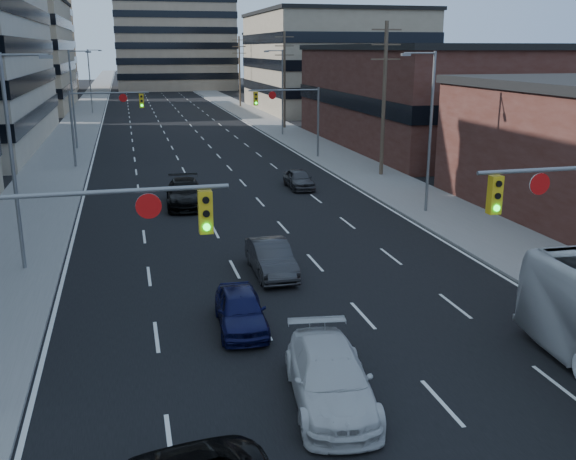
# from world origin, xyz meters

# --- Properties ---
(road_surface) EXTENTS (18.00, 300.00, 0.02)m
(road_surface) POSITION_xyz_m (0.00, 130.00, 0.01)
(road_surface) COLOR black
(road_surface) RESTS_ON ground
(sidewalk_left) EXTENTS (5.00, 300.00, 0.15)m
(sidewalk_left) POSITION_xyz_m (-11.50, 130.00, 0.07)
(sidewalk_left) COLOR slate
(sidewalk_left) RESTS_ON ground
(sidewalk_right) EXTENTS (5.00, 300.00, 0.15)m
(sidewalk_right) POSITION_xyz_m (11.50, 130.00, 0.07)
(sidewalk_right) COLOR slate
(sidewalk_right) RESTS_ON ground
(storefront_right_mid) EXTENTS (20.00, 30.00, 9.00)m
(storefront_right_mid) POSITION_xyz_m (24.00, 50.00, 4.50)
(storefront_right_mid) COLOR #472119
(storefront_right_mid) RESTS_ON ground
(office_right_far) EXTENTS (22.00, 28.00, 14.00)m
(office_right_far) POSITION_xyz_m (25.00, 88.00, 7.00)
(office_right_far) COLOR gray
(office_right_far) RESTS_ON ground
(bg_block_left) EXTENTS (24.00, 24.00, 20.00)m
(bg_block_left) POSITION_xyz_m (-28.00, 140.00, 10.00)
(bg_block_left) COLOR #ADA089
(bg_block_left) RESTS_ON ground
(bg_block_right) EXTENTS (22.00, 22.00, 12.00)m
(bg_block_right) POSITION_xyz_m (32.00, 130.00, 6.00)
(bg_block_right) COLOR gray
(bg_block_right) RESTS_ON ground
(signal_near_left) EXTENTS (6.59, 0.33, 6.00)m
(signal_near_left) POSITION_xyz_m (-7.45, 8.00, 4.33)
(signal_near_left) COLOR slate
(signal_near_left) RESTS_ON ground
(signal_far_left) EXTENTS (6.09, 0.33, 6.00)m
(signal_far_left) POSITION_xyz_m (-7.68, 45.00, 4.30)
(signal_far_left) COLOR slate
(signal_far_left) RESTS_ON ground
(signal_far_right) EXTENTS (6.09, 0.33, 6.00)m
(signal_far_right) POSITION_xyz_m (7.68, 45.00, 4.30)
(signal_far_right) COLOR slate
(signal_far_right) RESTS_ON ground
(utility_pole_block) EXTENTS (2.20, 0.28, 11.00)m
(utility_pole_block) POSITION_xyz_m (12.20, 36.00, 5.78)
(utility_pole_block) COLOR #4C3D2D
(utility_pole_block) RESTS_ON ground
(utility_pole_midblock) EXTENTS (2.20, 0.28, 11.00)m
(utility_pole_midblock) POSITION_xyz_m (12.20, 66.00, 5.78)
(utility_pole_midblock) COLOR #4C3D2D
(utility_pole_midblock) RESTS_ON ground
(utility_pole_distant) EXTENTS (2.20, 0.28, 11.00)m
(utility_pole_distant) POSITION_xyz_m (12.20, 96.00, 5.78)
(utility_pole_distant) COLOR #4C3D2D
(utility_pole_distant) RESTS_ON ground
(streetlight_left_near) EXTENTS (2.03, 0.22, 9.00)m
(streetlight_left_near) POSITION_xyz_m (-10.34, 20.00, 5.05)
(streetlight_left_near) COLOR slate
(streetlight_left_near) RESTS_ON ground
(streetlight_left_mid) EXTENTS (2.03, 0.22, 9.00)m
(streetlight_left_mid) POSITION_xyz_m (-10.34, 55.00, 5.05)
(streetlight_left_mid) COLOR slate
(streetlight_left_mid) RESTS_ON ground
(streetlight_left_far) EXTENTS (2.03, 0.22, 9.00)m
(streetlight_left_far) POSITION_xyz_m (-10.34, 90.00, 5.05)
(streetlight_left_far) COLOR slate
(streetlight_left_far) RESTS_ON ground
(streetlight_right_near) EXTENTS (2.03, 0.22, 9.00)m
(streetlight_right_near) POSITION_xyz_m (10.34, 25.00, 5.05)
(streetlight_right_near) COLOR slate
(streetlight_right_near) RESTS_ON ground
(streetlight_right_far) EXTENTS (2.03, 0.22, 9.00)m
(streetlight_right_far) POSITION_xyz_m (10.34, 60.00, 5.05)
(streetlight_right_far) COLOR slate
(streetlight_right_far) RESTS_ON ground
(white_van) EXTENTS (2.70, 5.27, 1.46)m
(white_van) POSITION_xyz_m (-1.10, 6.77, 0.73)
(white_van) COLOR silver
(white_van) RESTS_ON ground
(sedan_blue) EXTENTS (1.82, 4.03, 1.34)m
(sedan_blue) POSITION_xyz_m (-2.57, 12.05, 0.67)
(sedan_blue) COLOR #0E103A
(sedan_blue) RESTS_ON ground
(sedan_grey_center) EXTENTS (1.50, 4.28, 1.41)m
(sedan_grey_center) POSITION_xyz_m (-0.39, 17.08, 0.70)
(sedan_grey_center) COLOR #2B2B2D
(sedan_grey_center) RESTS_ON ground
(sedan_black_far) EXTENTS (2.47, 5.46, 1.55)m
(sedan_black_far) POSITION_xyz_m (-2.77, 30.17, 0.78)
(sedan_black_far) COLOR black
(sedan_black_far) RESTS_ON ground
(sedan_grey_right) EXTENTS (1.53, 3.81, 1.30)m
(sedan_grey_right) POSITION_xyz_m (5.17, 33.32, 0.65)
(sedan_grey_right) COLOR #39383B
(sedan_grey_right) RESTS_ON ground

